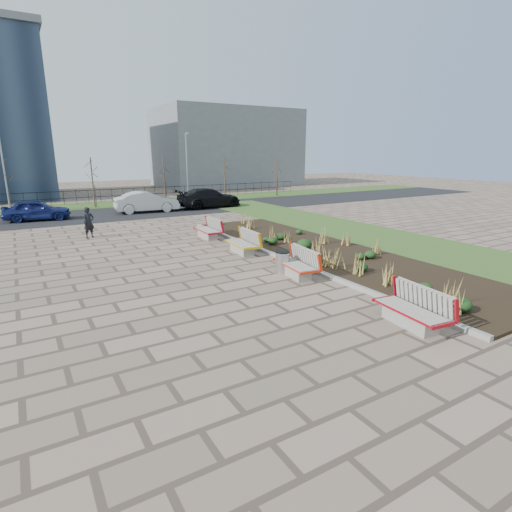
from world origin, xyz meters
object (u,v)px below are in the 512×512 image
bench_d (207,229)px  lamp_west (4,172)px  bench_c (242,242)px  pedestrian (89,223)px  litter_bin (282,262)px  car_blue (37,210)px  bench_a (411,308)px  lamp_east (187,168)px  car_silver (147,202)px  car_black (209,198)px  bench_b (295,263)px

bench_d → lamp_west: 18.05m
bench_c → pedestrian: (-5.35, 7.06, 0.32)m
litter_bin → car_blue: (-7.26, 18.24, 0.30)m
bench_a → pedestrian: (-5.35, 16.19, 0.32)m
lamp_east → pedestrian: bearing=-130.4°
pedestrian → car_silver: (5.29, 7.77, -0.02)m
litter_bin → car_blue: 19.63m
car_blue → car_black: bearing=-83.4°
bench_c → pedestrian: bearing=131.2°
bench_d → car_silver: 11.05m
pedestrian → car_blue: pedestrian is taller
lamp_east → bench_a: bearing=-100.0°
lamp_east → bench_b: bearing=-102.1°
pedestrian → car_silver: pedestrian is taller
bench_b → car_black: 19.52m
car_blue → lamp_east: bearing=-63.8°
litter_bin → car_blue: bearing=111.7°
bench_d → pedestrian: size_ratio=1.28×
car_silver → lamp_west: 10.21m
bench_c → pedestrian: pedestrian is taller
bench_c → bench_b: bearing=-86.0°
pedestrian → car_silver: 9.40m
bench_b → car_silver: car_silver is taller
bench_b → pedestrian: pedestrian is taller
bench_d → litter_bin: (-0.18, -7.27, -0.09)m
bench_c → car_blue: (-7.43, 14.75, 0.21)m
car_silver → lamp_east: size_ratio=0.79×
bench_d → pedestrian: bearing=150.0°
litter_bin → car_silver: car_silver is taller
litter_bin → lamp_east: (5.18, 22.72, 2.63)m
bench_c → lamp_east: size_ratio=0.35×
bench_b → car_black: (5.07, 18.85, 0.30)m
car_blue → lamp_west: (-1.57, 4.48, 2.33)m
bench_c → lamp_east: lamp_east is taller
bench_d → pedestrian: (-5.35, 3.28, 0.32)m
bench_d → lamp_east: 16.43m
lamp_west → lamp_east: (14.00, 0.00, 0.00)m
car_silver → pedestrian: bearing=150.6°
car_silver → lamp_east: (5.06, 4.40, 2.24)m
car_black → lamp_west: size_ratio=0.90×
bench_c → lamp_west: size_ratio=0.35×
bench_a → litter_bin: bearing=98.0°
bench_d → lamp_east: bearing=73.6°
lamp_east → car_blue: bearing=-160.2°
bench_a → bench_b: same height
car_black → lamp_east: bearing=-2.3°
bench_c → litter_bin: 3.49m
pedestrian → car_blue: size_ratio=0.40×
bench_d → car_silver: car_silver is taller
litter_bin → pedestrian: 11.76m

